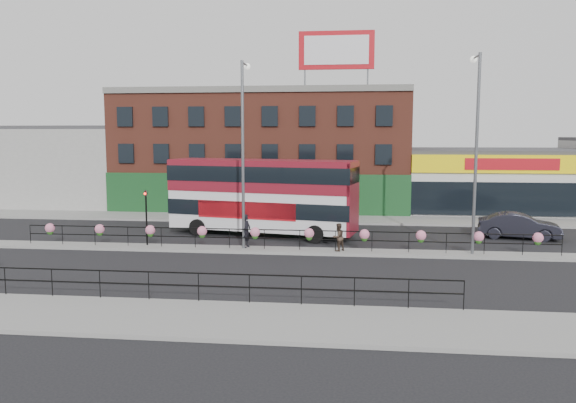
# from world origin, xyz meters

# --- Properties ---
(ground) EXTENTS (120.00, 120.00, 0.00)m
(ground) POSITION_xyz_m (0.00, 0.00, 0.00)
(ground) COLOR black
(ground) RESTS_ON ground
(south_pavement) EXTENTS (60.00, 4.00, 0.15)m
(south_pavement) POSITION_xyz_m (0.00, -12.00, 0.07)
(south_pavement) COLOR gray
(south_pavement) RESTS_ON ground
(north_pavement) EXTENTS (60.00, 4.00, 0.15)m
(north_pavement) POSITION_xyz_m (0.00, 12.00, 0.07)
(north_pavement) COLOR gray
(north_pavement) RESTS_ON ground
(median) EXTENTS (60.00, 1.60, 0.15)m
(median) POSITION_xyz_m (0.00, 0.00, 0.07)
(median) COLOR gray
(median) RESTS_ON ground
(yellow_line_inner) EXTENTS (60.00, 0.10, 0.01)m
(yellow_line_inner) POSITION_xyz_m (0.00, -9.70, 0.01)
(yellow_line_inner) COLOR gold
(yellow_line_inner) RESTS_ON ground
(yellow_line_outer) EXTENTS (60.00, 0.10, 0.01)m
(yellow_line_outer) POSITION_xyz_m (0.00, -9.88, 0.01)
(yellow_line_outer) COLOR gold
(yellow_line_outer) RESTS_ON ground
(brick_building) EXTENTS (25.00, 12.21, 10.30)m
(brick_building) POSITION_xyz_m (-4.00, 19.96, 5.13)
(brick_building) COLOR brown
(brick_building) RESTS_ON ground
(supermarket) EXTENTS (15.00, 12.25, 5.30)m
(supermarket) POSITION_xyz_m (16.00, 19.90, 2.65)
(supermarket) COLOR silver
(supermarket) RESTS_ON ground
(warehouse_west) EXTENTS (15.50, 12.00, 7.30)m
(warehouse_west) POSITION_xyz_m (-24.25, 20.00, 3.65)
(warehouse_west) COLOR #9B9B97
(warehouse_west) RESTS_ON ground
(billboard) EXTENTS (6.00, 0.29, 4.40)m
(billboard) POSITION_xyz_m (2.50, 14.99, 13.18)
(billboard) COLOR #AF0E17
(billboard) RESTS_ON brick_building
(median_railing) EXTENTS (30.04, 0.56, 1.23)m
(median_railing) POSITION_xyz_m (-0.00, 0.00, 1.05)
(median_railing) COLOR black
(median_railing) RESTS_ON median
(south_railing) EXTENTS (20.04, 0.05, 1.12)m
(south_railing) POSITION_xyz_m (-2.00, -10.10, 0.96)
(south_railing) COLOR black
(south_railing) RESTS_ON south_pavement
(double_decker_bus) EXTENTS (12.54, 5.31, 4.94)m
(double_decker_bus) POSITION_xyz_m (-1.88, 4.93, 3.04)
(double_decker_bus) COLOR silver
(double_decker_bus) RESTS_ON ground
(car) EXTENTS (3.59, 5.60, 1.63)m
(car) POSITION_xyz_m (14.41, 5.73, 0.81)
(car) COLOR black
(car) RESTS_ON ground
(pedestrian_a) EXTENTS (0.95, 0.84, 1.91)m
(pedestrian_a) POSITION_xyz_m (-2.10, 0.34, 1.11)
(pedestrian_a) COLOR black
(pedestrian_a) RESTS_ON median
(pedestrian_b) EXTENTS (1.34, 1.34, 1.55)m
(pedestrian_b) POSITION_xyz_m (3.15, -0.08, 0.92)
(pedestrian_b) COLOR #3D2E24
(pedestrian_b) RESTS_ON median
(lamp_column_west) EXTENTS (0.38, 1.84, 10.48)m
(lamp_column_west) POSITION_xyz_m (-2.21, 0.39, 6.36)
(lamp_column_west) COLOR slate
(lamp_column_west) RESTS_ON median
(lamp_column_east) EXTENTS (0.38, 1.87, 10.68)m
(lamp_column_east) POSITION_xyz_m (10.38, 0.26, 6.48)
(lamp_column_east) COLOR slate
(lamp_column_east) RESTS_ON median
(traffic_light_median) EXTENTS (0.15, 0.28, 3.65)m
(traffic_light_median) POSITION_xyz_m (-8.00, 0.39, 2.47)
(traffic_light_median) COLOR black
(traffic_light_median) RESTS_ON median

